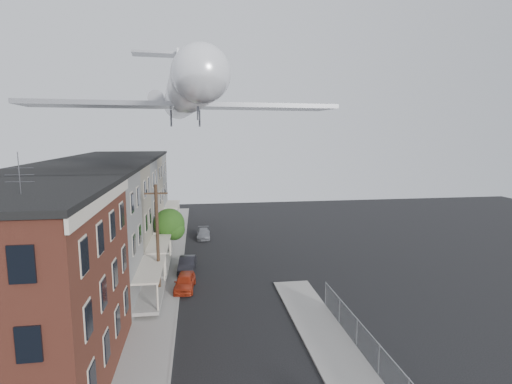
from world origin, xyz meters
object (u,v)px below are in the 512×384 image
Objects in this scene: utility_pole at (158,239)px; car_near at (185,282)px; car_far at (203,234)px; airplane at (185,95)px; street_tree at (170,225)px; car_mid at (187,264)px.

utility_pole reaches higher than car_near.
airplane is at bearing -94.76° from car_far.
street_tree is 1.26× the size of car_mid.
airplane is at bearing -79.94° from car_mid.
utility_pole is at bearing -101.69° from car_far.
car_far is (1.80, 16.41, -0.09)m from car_near.
car_near is 0.99× the size of car_far.
car_far is at bearing 86.18° from car_mid.
car_mid is at bearing -97.42° from car_far.
street_tree is 8.58m from car_far.
airplane reaches higher than car_near.
car_mid reaches higher than car_near.
street_tree is 5.66m from car_mid.
utility_pole is 11.90m from airplane.
car_far is 21.46m from airplane.
utility_pole is 2.25× the size of car_far.
street_tree is at bearing 88.11° from utility_pole.
utility_pole is 0.33× the size of airplane.
street_tree is 14.82m from airplane.
car_mid reaches higher than car_far.
utility_pole is at bearing -91.89° from street_tree.
utility_pole is 10.00m from street_tree.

